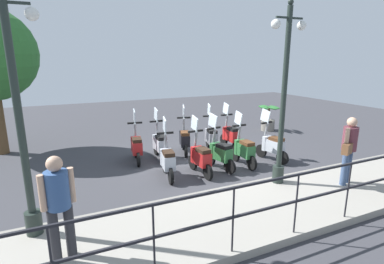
% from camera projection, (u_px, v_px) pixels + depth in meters
% --- Properties ---
extents(ground_plane, '(28.00, 28.00, 0.00)m').
position_uv_depth(ground_plane, '(210.00, 161.00, 9.08)').
color(ground_plane, '#38383D').
extents(promenade_walkway, '(2.20, 20.00, 0.15)m').
position_uv_depth(promenade_walkway, '(280.00, 203.00, 6.28)').
color(promenade_walkway, gray).
rests_on(promenade_walkway, ground_plane).
extents(fence_railing, '(0.04, 16.03, 1.07)m').
position_uv_depth(fence_railing, '(325.00, 185.00, 5.16)').
color(fence_railing, black).
rests_on(fence_railing, promenade_walkway).
extents(lamp_post_near, '(0.26, 0.90, 4.06)m').
position_uv_depth(lamp_post_near, '(283.00, 108.00, 6.72)').
color(lamp_post_near, '#232D28').
rests_on(lamp_post_near, promenade_walkway).
extents(lamp_post_far, '(0.26, 0.90, 4.01)m').
position_uv_depth(lamp_post_far, '(21.00, 132.00, 4.63)').
color(lamp_post_far, '#232D28').
rests_on(lamp_post_far, promenade_walkway).
extents(pedestrian_with_bag, '(0.45, 0.62, 1.59)m').
position_uv_depth(pedestrian_with_bag, '(349.00, 146.00, 6.82)').
color(pedestrian_with_bag, '#384C70').
rests_on(pedestrian_with_bag, promenade_walkway).
extents(pedestrian_distant, '(0.41, 0.47, 1.59)m').
position_uv_depth(pedestrian_distant, '(59.00, 201.00, 4.21)').
color(pedestrian_distant, '#28282D').
rests_on(pedestrian_distant, promenade_walkway).
extents(potted_palm, '(1.06, 0.66, 1.05)m').
position_uv_depth(potted_palm, '(268.00, 120.00, 12.73)').
color(potted_palm, slate).
rests_on(potted_palm, ground_plane).
extents(scooter_near_0, '(1.23, 0.47, 1.54)m').
position_uv_depth(scooter_near_0, '(272.00, 145.00, 8.96)').
color(scooter_near_0, black).
rests_on(scooter_near_0, ground_plane).
extents(scooter_near_1, '(1.23, 0.44, 1.54)m').
position_uv_depth(scooter_near_1, '(244.00, 149.00, 8.56)').
color(scooter_near_1, black).
rests_on(scooter_near_1, ground_plane).
extents(scooter_near_2, '(1.22, 0.49, 1.54)m').
position_uv_depth(scooter_near_2, '(220.00, 153.00, 8.25)').
color(scooter_near_2, black).
rests_on(scooter_near_2, ground_plane).
extents(scooter_near_3, '(1.23, 0.44, 1.54)m').
position_uv_depth(scooter_near_3, '(200.00, 157.00, 7.90)').
color(scooter_near_3, black).
rests_on(scooter_near_3, ground_plane).
extents(scooter_near_4, '(1.23, 0.47, 1.54)m').
position_uv_depth(scooter_near_4, '(168.00, 160.00, 7.67)').
color(scooter_near_4, black).
rests_on(scooter_near_4, ground_plane).
extents(scooter_far_0, '(1.23, 0.44, 1.54)m').
position_uv_depth(scooter_far_0, '(230.00, 135.00, 10.17)').
color(scooter_far_0, black).
rests_on(scooter_far_0, ground_plane).
extents(scooter_far_1, '(1.21, 0.52, 1.54)m').
position_uv_depth(scooter_far_1, '(211.00, 137.00, 9.93)').
color(scooter_far_1, black).
rests_on(scooter_far_1, ground_plane).
extents(scooter_far_2, '(1.20, 0.55, 1.54)m').
position_uv_depth(scooter_far_2, '(185.00, 139.00, 9.65)').
color(scooter_far_2, black).
rests_on(scooter_far_2, ground_plane).
extents(scooter_far_3, '(1.23, 0.44, 1.54)m').
position_uv_depth(scooter_far_3, '(160.00, 144.00, 9.13)').
color(scooter_far_3, black).
rests_on(scooter_far_3, ground_plane).
extents(scooter_far_4, '(1.23, 0.46, 1.54)m').
position_uv_depth(scooter_far_4, '(137.00, 146.00, 8.88)').
color(scooter_far_4, black).
rests_on(scooter_far_4, ground_plane).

